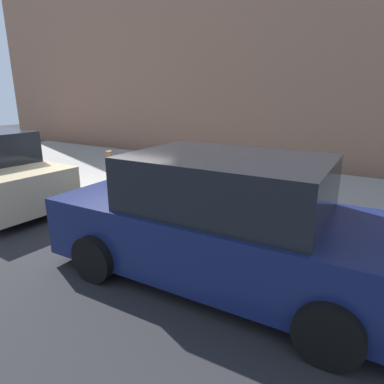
% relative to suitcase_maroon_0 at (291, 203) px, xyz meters
% --- Properties ---
extents(ground_plane, '(40.00, 40.00, 0.00)m').
position_rel_suitcase_maroon_0_xyz_m(ground_plane, '(4.12, 0.75, -0.43)').
color(ground_plane, black).
extents(sidewalk_curb, '(18.00, 5.00, 0.14)m').
position_rel_suitcase_maroon_0_xyz_m(sidewalk_curb, '(4.12, -1.75, -0.36)').
color(sidewalk_curb, gray).
rests_on(sidewalk_curb, ground_plane).
extents(suitcase_maroon_0, '(0.45, 0.20, 0.86)m').
position_rel_suitcase_maroon_0_xyz_m(suitcase_maroon_0, '(0.00, 0.00, 0.00)').
color(suitcase_maroon_0, maroon).
rests_on(suitcase_maroon_0, sidewalk_curb).
extents(suitcase_teal_1, '(0.42, 0.23, 0.99)m').
position_rel_suitcase_maroon_0_xyz_m(suitcase_teal_1, '(0.50, -0.06, 0.06)').
color(suitcase_teal_1, '#0F606B').
rests_on(suitcase_teal_1, sidewalk_curb).
extents(suitcase_silver_2, '(0.35, 0.21, 0.96)m').
position_rel_suitcase_maroon_0_xyz_m(suitcase_silver_2, '(0.96, -0.06, 0.03)').
color(suitcase_silver_2, '#9EA0A8').
rests_on(suitcase_silver_2, sidewalk_curb).
extents(suitcase_black_3, '(0.48, 0.25, 0.62)m').
position_rel_suitcase_maroon_0_xyz_m(suitcase_black_3, '(1.44, -0.10, -0.01)').
color(suitcase_black_3, black).
rests_on(suitcase_black_3, sidewalk_curb).
extents(suitcase_navy_4, '(0.44, 0.25, 0.91)m').
position_rel_suitcase_maroon_0_xyz_m(suitcase_navy_4, '(1.97, -0.09, 0.01)').
color(suitcase_navy_4, navy).
rests_on(suitcase_navy_4, sidewalk_curb).
extents(suitcase_olive_5, '(0.47, 0.25, 0.95)m').
position_rel_suitcase_maroon_0_xyz_m(suitcase_olive_5, '(2.49, 0.03, 0.07)').
color(suitcase_olive_5, '#59601E').
rests_on(suitcase_olive_5, sidewalk_curb).
extents(suitcase_red_6, '(0.45, 0.28, 1.01)m').
position_rel_suitcase_maroon_0_xyz_m(suitcase_red_6, '(3.02, -0.04, 0.10)').
color(suitcase_red_6, red).
rests_on(suitcase_red_6, sidewalk_curb).
extents(fire_hydrant, '(0.39, 0.21, 0.76)m').
position_rel_suitcase_maroon_0_xyz_m(fire_hydrant, '(3.86, -0.04, 0.11)').
color(fire_hydrant, '#99999E').
rests_on(fire_hydrant, sidewalk_curb).
extents(bollard_post, '(0.15, 0.15, 0.88)m').
position_rel_suitcase_maroon_0_xyz_m(bollard_post, '(4.55, 0.11, 0.15)').
color(bollard_post, brown).
rests_on(bollard_post, sidewalk_curb).
extents(parked_car_navy_0, '(4.75, 2.18, 1.67)m').
position_rel_suitcase_maroon_0_xyz_m(parked_car_navy_0, '(0.20, 2.38, 0.35)').
color(parked_car_navy_0, '#141E4C').
rests_on(parked_car_navy_0, ground_plane).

